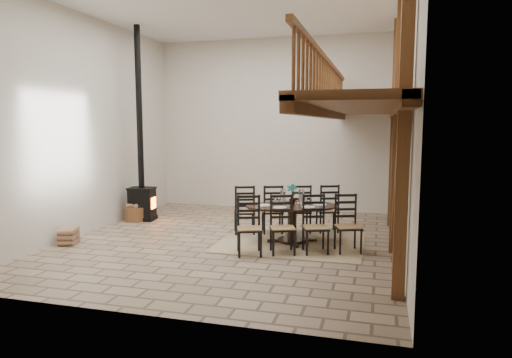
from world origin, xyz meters
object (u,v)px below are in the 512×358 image
(log_basket, at_px, (136,213))
(wood_stove, at_px, (141,178))
(dining_table, at_px, (292,224))
(log_stack, at_px, (69,236))

(log_basket, bearing_deg, wood_stove, 47.60)
(dining_table, bearing_deg, wood_stove, 144.01)
(dining_table, distance_m, log_stack, 4.73)
(log_basket, height_order, log_stack, log_basket)
(dining_table, height_order, log_stack, dining_table)
(log_stack, bearing_deg, wood_stove, 83.99)
(dining_table, distance_m, wood_stove, 4.48)
(dining_table, xyz_separation_m, wood_stove, (-4.25, 1.22, 0.72))
(dining_table, height_order, wood_stove, wood_stove)
(log_basket, bearing_deg, dining_table, -14.08)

